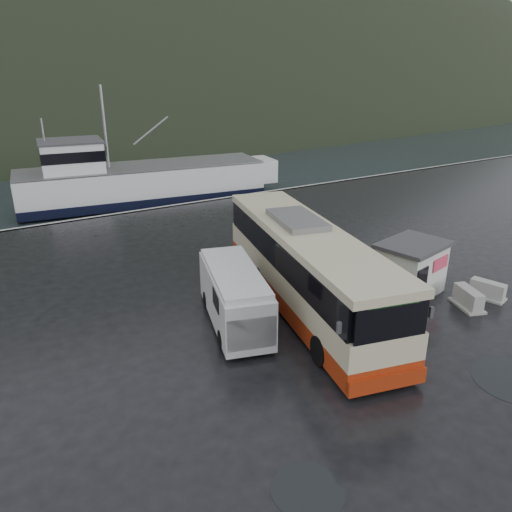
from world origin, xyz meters
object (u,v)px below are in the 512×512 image
coach_bus (304,305)px  waste_bin_right (399,332)px  waste_bin_left (339,318)px  dome_tent (346,329)px  ticket_kiosk (408,293)px  jersey_barrier_a (486,298)px  jersey_barrier_b (467,307)px  white_van (235,323)px  fishing_trawler (144,186)px

coach_bus → waste_bin_right: coach_bus is taller
waste_bin_left → waste_bin_right: 2.54m
dome_tent → coach_bus: bearing=94.6°
ticket_kiosk → jersey_barrier_a: size_ratio=1.98×
jersey_barrier_b → ticket_kiosk: bearing=115.3°
waste_bin_left → jersey_barrier_b: 5.94m
jersey_barrier_a → jersey_barrier_b: jersey_barrier_b is taller
jersey_barrier_a → jersey_barrier_b: bearing=-175.1°
coach_bus → dome_tent: (0.21, -2.60, 0.00)m
coach_bus → dome_tent: 2.61m
waste_bin_left → dome_tent: bearing=-112.8°
ticket_kiosk → dome_tent: bearing=-178.8°
waste_bin_right → dome_tent: 2.11m
waste_bin_right → white_van: bearing=143.1°
ticket_kiosk → fishing_trawler: fishing_trawler is taller
coach_bus → ticket_kiosk: coach_bus is taller
waste_bin_right → fishing_trawler: fishing_trawler is taller
jersey_barrier_b → jersey_barrier_a: bearing=4.9°
fishing_trawler → ticket_kiosk: bearing=-75.7°
dome_tent → white_van: bearing=142.9°
coach_bus → waste_bin_right: bearing=-50.7°
waste_bin_right → jersey_barrier_b: bearing=0.4°
white_van → fishing_trawler: bearing=95.1°
waste_bin_left → white_van: bearing=155.5°
waste_bin_right → jersey_barrier_a: 5.77m
ticket_kiosk → jersey_barrier_b: bearing=-77.0°
waste_bin_right → jersey_barrier_b: waste_bin_right is taller
ticket_kiosk → jersey_barrier_b: size_ratio=1.86×
ticket_kiosk → waste_bin_right: bearing=-154.5°
coach_bus → jersey_barrier_b: size_ratio=7.93×
white_van → ticket_kiosk: ticket_kiosk is taller
coach_bus → waste_bin_right: 4.30m
waste_bin_right → ticket_kiosk: size_ratio=0.44×
jersey_barrier_b → waste_bin_right: bearing=-179.6°
white_van → dome_tent: (3.65, -2.77, 0.00)m
waste_bin_left → ticket_kiosk: bearing=3.1°
dome_tent → jersey_barrier_b: size_ratio=1.47×
waste_bin_left → jersey_barrier_a: (7.08, -2.01, 0.00)m
waste_bin_right → dome_tent: (-1.70, 1.25, 0.00)m
waste_bin_left → ticket_kiosk: (4.41, 0.24, 0.00)m
fishing_trawler → jersey_barrier_b: bearing=-74.1°
waste_bin_right → jersey_barrier_a: bearing=1.6°
waste_bin_left → fishing_trawler: 27.69m
white_van → jersey_barrier_a: (11.12, -3.85, 0.00)m
waste_bin_right → fishing_trawler: size_ratio=0.06×
ticket_kiosk → waste_bin_left: bearing=170.7°
white_van → jersey_barrier_a: 11.77m
coach_bus → fishing_trawler: fishing_trawler is taller
white_van → ticket_kiosk: bearing=5.5°
fishing_trawler → waste_bin_right: bearing=-82.2°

